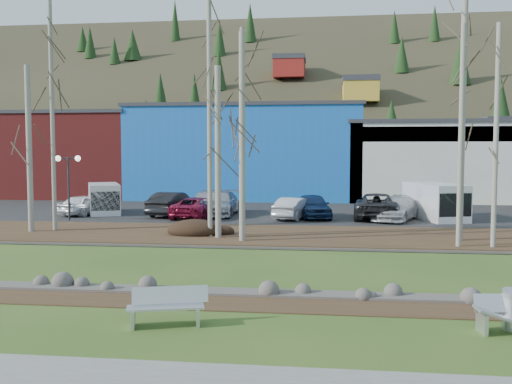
# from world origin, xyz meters

# --- Properties ---
(ground) EXTENTS (200.00, 200.00, 0.00)m
(ground) POSITION_xyz_m (0.00, 0.00, 0.00)
(ground) COLOR #304F1B
(ground) RESTS_ON ground
(dirt_strip) EXTENTS (80.00, 1.80, 0.03)m
(dirt_strip) POSITION_xyz_m (0.00, 2.10, 0.01)
(dirt_strip) COLOR #382616
(dirt_strip) RESTS_ON ground
(near_bank_rocks) EXTENTS (80.00, 0.80, 0.50)m
(near_bank_rocks) POSITION_xyz_m (0.00, 3.10, 0.00)
(near_bank_rocks) COLOR #47423D
(near_bank_rocks) RESTS_ON ground
(river) EXTENTS (80.00, 8.00, 0.90)m
(river) POSITION_xyz_m (0.00, 7.20, 0.00)
(river) COLOR #151B32
(river) RESTS_ON ground
(far_bank_rocks) EXTENTS (80.00, 0.80, 0.46)m
(far_bank_rocks) POSITION_xyz_m (0.00, 11.30, 0.00)
(far_bank_rocks) COLOR #47423D
(far_bank_rocks) RESTS_ON ground
(far_bank) EXTENTS (80.00, 7.00, 0.15)m
(far_bank) POSITION_xyz_m (0.00, 14.50, 0.07)
(far_bank) COLOR #382616
(far_bank) RESTS_ON ground
(parking_lot) EXTENTS (80.00, 14.00, 0.14)m
(parking_lot) POSITION_xyz_m (0.00, 25.00, 0.07)
(parking_lot) COLOR black
(parking_lot) RESTS_ON ground
(building_brick) EXTENTS (16.32, 12.24, 7.80)m
(building_brick) POSITION_xyz_m (-24.00, 39.00, 3.91)
(building_brick) COLOR maroon
(building_brick) RESTS_ON ground
(building_blue) EXTENTS (20.40, 12.24, 8.30)m
(building_blue) POSITION_xyz_m (-6.00, 39.00, 4.16)
(building_blue) COLOR blue
(building_blue) RESTS_ON ground
(building_white) EXTENTS (18.36, 12.24, 6.80)m
(building_white) POSITION_xyz_m (12.00, 38.98, 3.41)
(building_white) COLOR beige
(building_white) RESTS_ON ground
(hillside) EXTENTS (160.00, 72.00, 35.00)m
(hillside) POSITION_xyz_m (0.00, 84.00, 17.50)
(hillside) COLOR #2C2719
(hillside) RESTS_ON ground
(bench_intact) EXTENTS (1.91, 1.00, 0.92)m
(bench_intact) POSITION_xyz_m (-2.71, -0.09, 0.46)
(bench_intact) COLOR silver
(bench_intact) RESTS_ON ground
(dirt_mound) EXTENTS (2.73, 1.93, 0.54)m
(dirt_mound) POSITION_xyz_m (-5.31, 14.01, 0.42)
(dirt_mound) COLOR black
(dirt_mound) RESTS_ON far_bank
(birch_0) EXTENTS (0.28, 0.28, 8.39)m
(birch_0) POSITION_xyz_m (-13.83, 14.03, 4.34)
(birch_0) COLOR #A39F92
(birch_0) RESTS_ON far_bank
(birch_1) EXTENTS (0.21, 0.21, 11.89)m
(birch_1) POSITION_xyz_m (-12.87, 14.66, 6.09)
(birch_1) COLOR #A39F92
(birch_1) RESTS_ON far_bank
(birch_2) EXTENTS (0.28, 0.28, 8.04)m
(birch_2) POSITION_xyz_m (-3.95, 13.11, 4.17)
(birch_2) COLOR #A39F92
(birch_2) RESTS_ON far_bank
(birch_3) EXTENTS (0.22, 0.22, 11.13)m
(birch_3) POSITION_xyz_m (-4.42, 13.48, 5.72)
(birch_3) COLOR #A39F92
(birch_3) RESTS_ON far_bank
(birch_4) EXTENTS (0.28, 0.28, 9.41)m
(birch_4) POSITION_xyz_m (-2.69, 12.30, 4.86)
(birch_4) COLOR #A39F92
(birch_4) RESTS_ON far_bank
(birch_5) EXTENTS (0.21, 0.21, 9.80)m
(birch_5) POSITION_xyz_m (-2.84, 13.35, 5.05)
(birch_5) COLOR #A39F92
(birch_5) RESTS_ON far_bank
(birch_6) EXTENTS (0.21, 0.21, 9.40)m
(birch_6) POSITION_xyz_m (6.74, 11.85, 4.85)
(birch_6) COLOR #A39F92
(birch_6) RESTS_ON far_bank
(birch_7) EXTENTS (0.29, 0.29, 11.76)m
(birch_7) POSITION_xyz_m (7.18, 13.60, 6.03)
(birch_7) COLOR #A39F92
(birch_7) RESTS_ON far_bank
(birch_10) EXTENTS (0.21, 0.21, 9.40)m
(birch_10) POSITION_xyz_m (8.17, 11.85, 4.85)
(birch_10) COLOR #A39F92
(birch_10) RESTS_ON far_bank
(street_lamp) EXTENTS (1.44, 0.59, 3.84)m
(street_lamp) POSITION_xyz_m (-14.00, 18.73, 3.16)
(street_lamp) COLOR #262628
(street_lamp) RESTS_ON parking_lot
(car_0) EXTENTS (2.97, 4.17, 1.32)m
(car_0) POSITION_xyz_m (-14.26, 21.74, 0.80)
(car_0) COLOR white
(car_0) RESTS_ON parking_lot
(car_1) EXTENTS (2.45, 4.81, 1.51)m
(car_1) POSITION_xyz_m (-8.59, 21.99, 0.90)
(car_1) COLOR black
(car_1) RESTS_ON parking_lot
(car_2) EXTENTS (2.88, 4.93, 1.29)m
(car_2) POSITION_xyz_m (-6.71, 20.84, 0.78)
(car_2) COLOR maroon
(car_2) RESTS_ON parking_lot
(car_3) EXTENTS (2.14, 5.24, 1.52)m
(car_3) POSITION_xyz_m (-5.68, 22.53, 0.90)
(car_3) COLOR #A1A4AA
(car_3) RESTS_ON parking_lot
(car_4) EXTENTS (2.58, 4.59, 1.47)m
(car_4) POSITION_xyz_m (0.32, 21.81, 0.88)
(car_4) COLOR navy
(car_4) RESTS_ON parking_lot
(car_5) EXTENTS (2.54, 4.20, 1.31)m
(car_5) POSITION_xyz_m (-0.79, 21.08, 0.79)
(car_5) COLOR silver
(car_5) RESTS_ON parking_lot
(car_6) EXTENTS (3.06, 5.79, 1.55)m
(car_6) POSITION_xyz_m (4.17, 21.95, 0.92)
(car_6) COLOR #2B2A2D
(car_6) RESTS_ON parking_lot
(car_7) EXTENTS (3.67, 5.24, 1.41)m
(car_7) POSITION_xyz_m (5.25, 21.20, 0.84)
(car_7) COLOR silver
(car_7) RESTS_ON parking_lot
(car_8) EXTENTS (2.97, 4.17, 1.32)m
(car_8) POSITION_xyz_m (-14.09, 21.74, 0.80)
(car_8) COLOR white
(car_8) RESTS_ON parking_lot
(car_9) EXTENTS (2.14, 5.24, 1.52)m
(car_9) POSITION_xyz_m (-6.41, 22.53, 0.90)
(car_9) COLOR #A1A4AA
(car_9) RESTS_ON parking_lot
(van_white) EXTENTS (3.35, 5.29, 2.15)m
(van_white) POSITION_xyz_m (7.69, 21.85, 1.21)
(van_white) COLOR white
(van_white) RESTS_ON parking_lot
(van_grey) EXTENTS (3.54, 4.83, 1.95)m
(van_grey) POSITION_xyz_m (-13.42, 22.69, 1.12)
(van_grey) COLOR silver
(van_grey) RESTS_ON parking_lot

